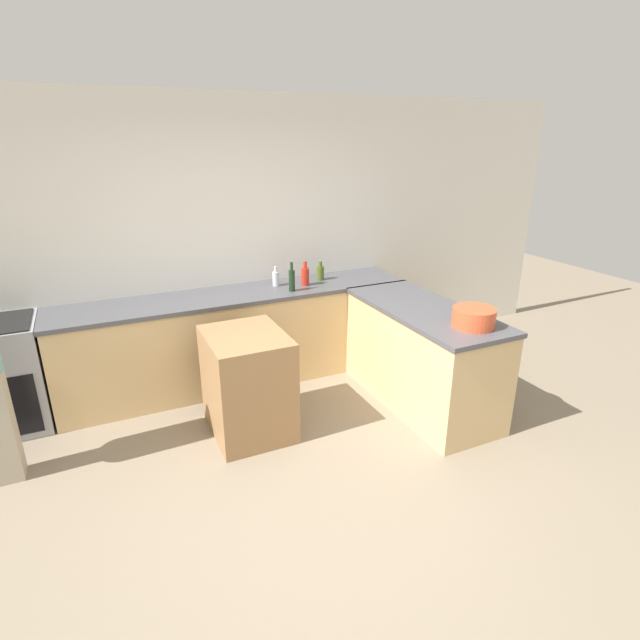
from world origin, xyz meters
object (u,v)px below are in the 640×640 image
object	(u,v)px
mixing_bowl	(474,317)
hot_sauce_bottle	(305,276)
vinegar_bottle_clear	(276,278)
olive_oil_bottle	(320,272)
island_table	(248,384)
wine_bottle_dark	(292,280)

from	to	relation	value
mixing_bowl	hot_sauce_bottle	size ratio (longest dim) A/B	1.37
mixing_bowl	vinegar_bottle_clear	size ratio (longest dim) A/B	1.72
olive_oil_bottle	vinegar_bottle_clear	xyz separation A→B (m)	(-0.49, -0.01, -0.00)
island_table	wine_bottle_dark	distance (m)	1.19
island_table	olive_oil_bottle	distance (m)	1.60
island_table	hot_sauce_bottle	world-z (taller)	hot_sauce_bottle
vinegar_bottle_clear	island_table	bearing A→B (deg)	-122.42
mixing_bowl	vinegar_bottle_clear	world-z (taller)	vinegar_bottle_clear
hot_sauce_bottle	vinegar_bottle_clear	xyz separation A→B (m)	(-0.27, 0.10, -0.02)
mixing_bowl	wine_bottle_dark	bearing A→B (deg)	122.13
hot_sauce_bottle	olive_oil_bottle	size ratio (longest dim) A/B	1.24
olive_oil_bottle	wine_bottle_dark	world-z (taller)	wine_bottle_dark
wine_bottle_dark	island_table	bearing A→B (deg)	-133.10
island_table	mixing_bowl	xyz separation A→B (m)	(1.63, -0.72, 0.56)
mixing_bowl	hot_sauce_bottle	xyz separation A→B (m)	(-0.73, 1.60, 0.02)
island_table	vinegar_bottle_clear	distance (m)	1.29
wine_bottle_dark	vinegar_bottle_clear	distance (m)	0.25
island_table	hot_sauce_bottle	xyz separation A→B (m)	(0.90, 0.88, 0.58)
mixing_bowl	wine_bottle_dark	xyz separation A→B (m)	(-0.93, 1.48, 0.04)
mixing_bowl	hot_sauce_bottle	distance (m)	1.76
mixing_bowl	vinegar_bottle_clear	xyz separation A→B (m)	(-1.00, 1.71, 0.00)
mixing_bowl	olive_oil_bottle	distance (m)	1.79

